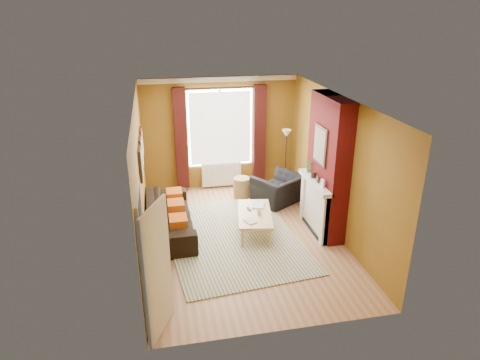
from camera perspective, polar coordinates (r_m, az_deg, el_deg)
The scene contains 12 objects.
ground at distance 8.73m, azimuth 0.33°, elevation -7.62°, with size 5.50×5.50×0.00m, color #906441.
room_walls at distance 8.53m, azimuth 4.09°, elevation 1.82°, with size 3.82×5.54×2.83m.
striped_rug at distance 8.68m, azimuth -1.07°, elevation -7.73°, with size 2.85×3.71×0.02m.
sofa at distance 8.93m, azimuth -9.40°, elevation -4.78°, with size 2.31×0.90×0.67m, color black.
armchair at distance 10.10m, azimuth 5.10°, elevation -1.25°, with size 1.04×0.91×0.68m, color black.
coffee_table at distance 8.74m, azimuth 1.96°, elevation -4.68°, with size 0.89×1.42×0.44m.
wicker_stool at distance 10.37m, azimuth 0.23°, elevation -1.03°, with size 0.50×0.50×0.51m.
floor_lamp at distance 10.56m, azimuth 6.17°, elevation 4.95°, with size 0.29×0.29×1.57m.
book_a at distance 8.32m, azimuth 0.82°, elevation -5.67°, with size 0.18×0.25×0.02m, color #999999.
book_b at distance 9.03m, azimuth 1.67°, elevation -3.32°, with size 0.24×0.33×0.03m, color #999999.
mug at distance 8.63m, azimuth 2.59°, elevation -4.33°, with size 0.11×0.11×0.10m, color #999999.
tv_remote at distance 8.85m, azimuth 1.18°, elevation -3.88°, with size 0.07×0.17×0.02m.
Camera 1 is at (-1.56, -7.42, 4.33)m, focal length 32.00 mm.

